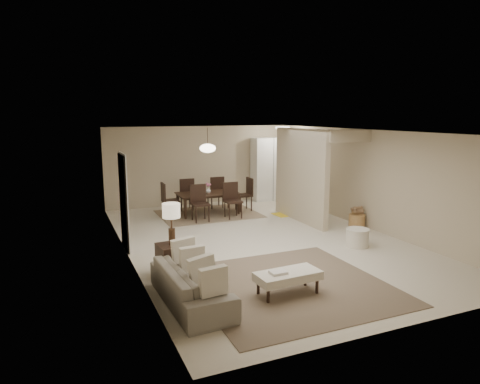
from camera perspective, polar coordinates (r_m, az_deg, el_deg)
name	(u,v)px	position (r m, az deg, el deg)	size (l,w,h in m)	color
floor	(260,240)	(10.01, 2.72, -6.38)	(9.00, 9.00, 0.00)	beige
ceiling	(261,131)	(9.59, 2.85, 8.07)	(9.00, 9.00, 0.00)	white
back_wall	(200,165)	(13.86, -5.38, 3.57)	(6.00, 6.00, 0.00)	#C2B193
left_wall	(126,197)	(8.85, -14.98, -0.62)	(9.00, 9.00, 0.00)	#C2B193
right_wall	(367,179)	(11.34, 16.55, 1.67)	(9.00, 9.00, 0.00)	#C2B193
partition	(300,175)	(11.66, 8.07, 2.22)	(0.15, 2.50, 2.50)	#C2B193
doorway	(124,202)	(9.48, -15.27, -1.33)	(0.04, 0.90, 2.04)	black
pantry_cabinet	(270,169)	(14.46, 3.97, 3.08)	(1.20, 0.55, 2.10)	white
flush_light	(283,128)	(13.49, 5.72, 8.54)	(0.44, 0.44, 0.05)	white
living_rug	(289,285)	(7.51, 6.56, -12.23)	(3.20, 3.20, 0.01)	brown
sofa	(191,285)	(6.77, -6.55, -12.24)	(0.78, 1.99, 0.58)	gray
ottoman_bench	(288,276)	(7.06, 6.40, -11.12)	(1.09, 0.54, 0.38)	beige
side_table	(173,259)	(7.99, -8.98, -8.81)	(0.50, 0.50, 0.55)	black
table_lamp	(171,214)	(7.75, -9.15, -2.95)	(0.32, 0.32, 0.76)	#422C1C
round_pouf	(357,238)	(9.81, 15.38, -5.90)	(0.51, 0.51, 0.39)	beige
wicker_basket	(357,221)	(11.39, 15.30, -3.76)	(0.41, 0.41, 0.35)	#9B693E
dining_rug	(209,214)	(12.53, -4.22, -2.92)	(2.80, 2.10, 0.01)	brown
dining_table	(208,204)	(12.47, -4.23, -1.55)	(1.77, 0.99, 0.62)	black
dining_chairs	(208,197)	(12.43, -4.25, -0.71)	(2.67, 1.94, 1.00)	black
vase	(208,190)	(12.39, -4.26, 0.21)	(0.15, 0.15, 0.16)	white
yellow_mat	(290,214)	(12.59, 6.64, -2.90)	(0.94, 0.57, 0.01)	yellow
pendant_light	(208,148)	(12.24, -4.33, 5.84)	(0.46, 0.46, 0.71)	#422C1C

